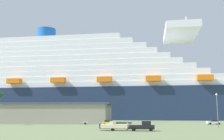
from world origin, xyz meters
TOP-DOWN VIEW (x-y plane):
  - ground_plane at (0.00, 30.00)m, footprint 600.00×600.00m
  - cruise_ship at (-29.19, 77.10)m, footprint 223.32×37.86m
  - terminal_building at (-35.47, 21.76)m, footprint 65.05×25.53m
  - pickup_truck at (9.09, -19.34)m, footprint 5.61×2.29m
  - small_boat_on_trailer at (3.34, -19.36)m, footprint 8.50×2.29m
  - street_lamp at (29.36, -3.38)m, footprint 0.56×0.56m
  - parked_car_silver_sedan at (-10.00, 12.41)m, footprint 4.54×2.41m
  - parked_car_yellow_taxi at (-2.24, 6.73)m, footprint 4.45×2.09m
  - parked_car_white_van at (32.91, 16.48)m, footprint 4.72×2.59m

SIDE VIEW (x-z plane):
  - ground_plane at x=0.00m, z-range 0.00..0.00m
  - parked_car_silver_sedan at x=-10.00m, z-range 0.04..1.62m
  - parked_car_yellow_taxi at x=-2.24m, z-range 0.04..1.62m
  - parked_car_white_van at x=32.91m, z-range 0.04..1.62m
  - small_boat_on_trailer at x=3.34m, z-range -0.12..2.03m
  - pickup_truck at x=9.09m, z-range -0.06..2.14m
  - terminal_building at x=-35.47m, z-range 0.02..7.70m
  - street_lamp at x=29.36m, z-range 1.28..10.61m
  - cruise_ship at x=-29.19m, z-range -13.11..52.29m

